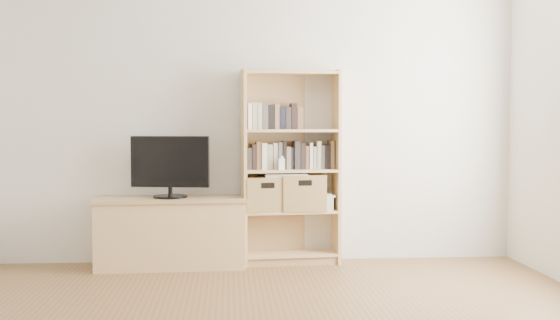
{
  "coord_description": "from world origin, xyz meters",
  "views": [
    {
      "loc": [
        -0.23,
        -3.55,
        1.21
      ],
      "look_at": [
        0.17,
        1.9,
        0.91
      ],
      "focal_mm": 45.0,
      "sensor_mm": 36.0,
      "label": 1
    }
  ],
  "objects": [
    {
      "name": "tv_stand",
      "position": [
        -0.71,
        2.27,
        0.28
      ],
      "size": [
        1.22,
        0.5,
        0.55
      ],
      "primitive_type": "cube",
      "rotation": [
        0.0,
        0.0,
        0.04
      ],
      "color": "tan",
      "rests_on": "floor"
    },
    {
      "name": "television",
      "position": [
        -0.71,
        2.27,
        0.83
      ],
      "size": [
        0.65,
        0.16,
        0.51
      ],
      "primitive_type": "cube",
      "rotation": [
        0.0,
        0.0,
        -0.18
      ],
      "color": "black",
      "rests_on": "tv_stand"
    },
    {
      "name": "laptop",
      "position": [
        0.25,
        2.34,
        0.75
      ],
      "size": [
        0.35,
        0.25,
        0.03
      ],
      "primitive_type": "cube",
      "rotation": [
        0.0,
        0.0,
        -0.0
      ],
      "color": "silver",
      "rests_on": "basket_left"
    },
    {
      "name": "back_wall",
      "position": [
        0.0,
        2.5,
        1.3
      ],
      "size": [
        4.5,
        0.02,
        2.6
      ],
      "primitive_type": "cube",
      "color": "silver",
      "rests_on": "floor"
    },
    {
      "name": "basket_left",
      "position": [
        0.07,
        2.33,
        0.6
      ],
      "size": [
        0.38,
        0.33,
        0.28
      ],
      "primitive_type": "cube",
      "rotation": [
        0.0,
        0.0,
        0.13
      ],
      "color": "olive",
      "rests_on": "bookshelf"
    },
    {
      "name": "basket_right",
      "position": [
        0.39,
        2.36,
        0.61
      ],
      "size": [
        0.39,
        0.33,
        0.3
      ],
      "primitive_type": "cube",
      "rotation": [
        0.0,
        0.0,
        0.07
      ],
      "color": "olive",
      "rests_on": "bookshelf"
    },
    {
      "name": "front_wall",
      "position": [
        0.0,
        -2.5,
        1.3
      ],
      "size": [
        4.5,
        0.02,
        2.6
      ],
      "primitive_type": "cube",
      "color": "silver",
      "rests_on": "floor"
    },
    {
      "name": "books_row_mid",
      "position": [
        0.29,
        2.37,
        0.92
      ],
      "size": [
        0.91,
        0.25,
        0.24
      ],
      "primitive_type": "cube",
      "rotation": [
        0.0,
        0.0,
        0.08
      ],
      "color": "#332C29",
      "rests_on": "bookshelf"
    },
    {
      "name": "books_row_upper",
      "position": [
        0.11,
        2.36,
        1.25
      ],
      "size": [
        0.4,
        0.17,
        0.21
      ],
      "primitive_type": "cube",
      "rotation": [
        0.0,
        0.0,
        0.07
      ],
      "color": "#332C29",
      "rests_on": "bookshelf"
    },
    {
      "name": "magazine_stack",
      "position": [
        0.57,
        2.37,
        0.51
      ],
      "size": [
        0.21,
        0.27,
        0.12
      ],
      "primitive_type": "cube",
      "rotation": [
        0.0,
        0.0,
        -0.14
      ],
      "color": "silver",
      "rests_on": "bookshelf"
    },
    {
      "name": "bookshelf",
      "position": [
        0.29,
        2.35,
        0.82
      ],
      "size": [
        0.84,
        0.36,
        1.64
      ],
      "primitive_type": "cube",
      "rotation": [
        0.0,
        0.0,
        0.08
      ],
      "color": "tan",
      "rests_on": "floor"
    },
    {
      "name": "baby_monitor",
      "position": [
        0.21,
        2.26,
        0.85
      ],
      "size": [
        0.05,
        0.04,
        0.1
      ],
      "primitive_type": "cube",
      "rotation": [
        0.0,
        0.0,
        0.16
      ],
      "color": "white",
      "rests_on": "bookshelf"
    }
  ]
}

